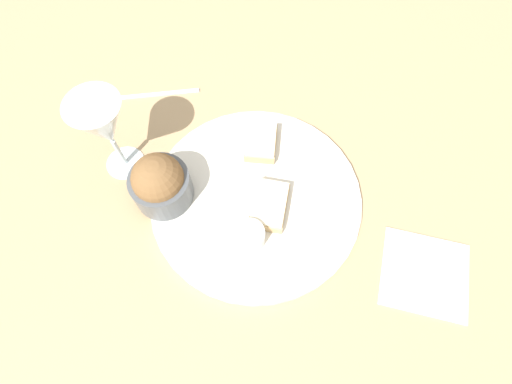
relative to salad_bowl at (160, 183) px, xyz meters
The scene contains 9 objects.
ground_plane 0.16m from the salad_bowl, 101.21° to the right, with size 4.00×4.00×0.00m, color tan.
dinner_plate 0.16m from the salad_bowl, 101.21° to the right, with size 0.36×0.36×0.01m.
salad_bowl is the anchor object (origin of this frame).
sauce_ramekin 0.17m from the salad_bowl, 128.83° to the right, with size 0.05×0.05×0.04m.
cheese_toast_near 0.18m from the salad_bowl, 107.49° to the right, with size 0.10×0.08×0.03m.
cheese_toast_far 0.19m from the salad_bowl, 68.62° to the right, with size 0.08×0.07×0.03m.
wine_glass 0.12m from the salad_bowl, 40.39° to the left, with size 0.09×0.09×0.17m.
napkin 0.44m from the salad_bowl, 116.88° to the right, with size 0.17×0.17×0.01m.
fork 0.23m from the salad_bowl, ahead, with size 0.01×0.17×0.01m.
Camera 1 is at (-0.28, 0.05, 0.62)m, focal length 28.00 mm.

